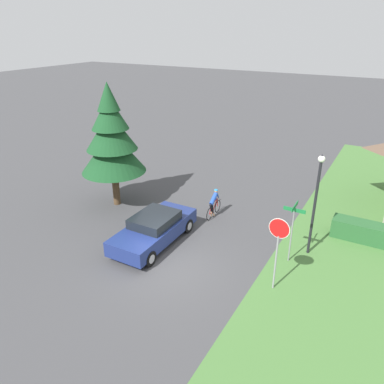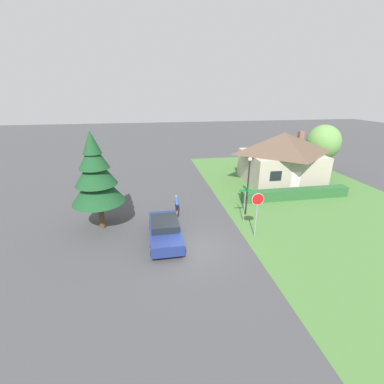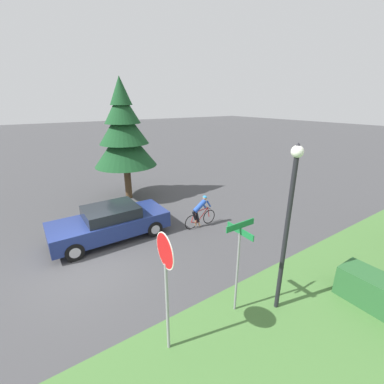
{
  "view_description": "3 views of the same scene",
  "coord_description": "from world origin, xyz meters",
  "px_view_note": "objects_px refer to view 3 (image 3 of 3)",
  "views": [
    {
      "loc": [
        7.3,
        -10.87,
        9.24
      ],
      "look_at": [
        -1.21,
        4.16,
        1.5
      ],
      "focal_mm": 35.0,
      "sensor_mm": 36.0,
      "label": 1
    },
    {
      "loc": [
        -2.25,
        -13.07,
        8.85
      ],
      "look_at": [
        0.69,
        4.15,
        2.04
      ],
      "focal_mm": 24.0,
      "sensor_mm": 36.0,
      "label": 2
    },
    {
      "loc": [
        8.29,
        -1.26,
        5.45
      ],
      "look_at": [
        -1.23,
        5.1,
        1.38
      ],
      "focal_mm": 24.0,
      "sensor_mm": 36.0,
      "label": 3
    }
  ],
  "objects_px": {
    "cyclist": "(200,212)",
    "street_name_sign": "(239,251)",
    "conifer_tall_near": "(124,133)",
    "sedan_left_lane": "(110,223)",
    "stop_sign": "(166,270)",
    "street_lamp": "(289,214)"
  },
  "relations": [
    {
      "from": "street_name_sign",
      "to": "conifer_tall_near",
      "type": "bearing_deg",
      "value": 175.72
    },
    {
      "from": "conifer_tall_near",
      "to": "street_lamp",
      "type": "bearing_deg",
      "value": 1.54
    },
    {
      "from": "stop_sign",
      "to": "conifer_tall_near",
      "type": "relative_size",
      "value": 0.45
    },
    {
      "from": "cyclist",
      "to": "street_lamp",
      "type": "distance_m",
      "value": 5.75
    },
    {
      "from": "sedan_left_lane",
      "to": "cyclist",
      "type": "relative_size",
      "value": 2.74
    },
    {
      "from": "stop_sign",
      "to": "conifer_tall_near",
      "type": "xyz_separation_m",
      "value": [
        -10.03,
        2.83,
        1.63
      ]
    },
    {
      "from": "sedan_left_lane",
      "to": "street_lamp",
      "type": "height_order",
      "value": "street_lamp"
    },
    {
      "from": "stop_sign",
      "to": "street_lamp",
      "type": "distance_m",
      "value": 3.25
    },
    {
      "from": "sedan_left_lane",
      "to": "street_lamp",
      "type": "relative_size",
      "value": 1.02
    },
    {
      "from": "stop_sign",
      "to": "street_name_sign",
      "type": "xyz_separation_m",
      "value": [
        -0.01,
        2.08,
        -0.31
      ]
    },
    {
      "from": "sedan_left_lane",
      "to": "street_name_sign",
      "type": "relative_size",
      "value": 1.75
    },
    {
      "from": "cyclist",
      "to": "conifer_tall_near",
      "type": "height_order",
      "value": "conifer_tall_near"
    },
    {
      "from": "sedan_left_lane",
      "to": "conifer_tall_near",
      "type": "distance_m",
      "value": 5.71
    },
    {
      "from": "street_lamp",
      "to": "street_name_sign",
      "type": "xyz_separation_m",
      "value": [
        -0.58,
        -1.04,
        -1.0
      ]
    },
    {
      "from": "sedan_left_lane",
      "to": "cyclist",
      "type": "xyz_separation_m",
      "value": [
        1.18,
        3.73,
        -0.0
      ]
    },
    {
      "from": "sedan_left_lane",
      "to": "conifer_tall_near",
      "type": "xyz_separation_m",
      "value": [
        -4.19,
        2.35,
        3.09
      ]
    },
    {
      "from": "street_lamp",
      "to": "conifer_tall_near",
      "type": "xyz_separation_m",
      "value": [
        -10.59,
        -0.29,
        0.94
      ]
    },
    {
      "from": "cyclist",
      "to": "stop_sign",
      "type": "bearing_deg",
      "value": -133.62
    },
    {
      "from": "street_name_sign",
      "to": "conifer_tall_near",
      "type": "height_order",
      "value": "conifer_tall_near"
    },
    {
      "from": "stop_sign",
      "to": "cyclist",
      "type": "bearing_deg",
      "value": -39.11
    },
    {
      "from": "sedan_left_lane",
      "to": "street_name_sign",
      "type": "height_order",
      "value": "street_name_sign"
    },
    {
      "from": "cyclist",
      "to": "street_name_sign",
      "type": "relative_size",
      "value": 0.64
    }
  ]
}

